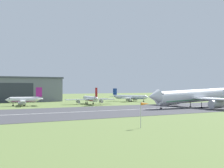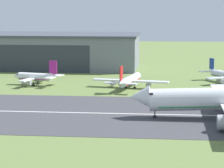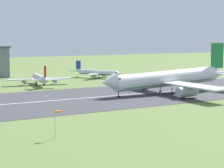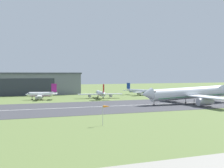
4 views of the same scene
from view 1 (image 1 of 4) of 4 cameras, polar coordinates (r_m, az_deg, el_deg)
The scene contains 8 objects.
ground_plane at distance 64.21m, azimuth 16.46°, elevation -8.07°, with size 607.89×607.89×0.00m, color olive.
runway_strip at distance 106.67m, azimuth -4.34°, elevation -5.04°, with size 367.89×46.37×0.06m, color #3D3D42.
runway_centreline at distance 106.67m, azimuth -4.34°, elevation -5.02°, with size 331.10×0.70×0.01m, color silver.
airplane_landing at distance 131.25m, azimuth 15.29°, elevation -2.15°, with size 49.92×52.39×16.11m.
airplane_parked_west at distance 177.54m, azimuth 3.33°, elevation -2.43°, with size 18.24×22.69×7.47m.
airplane_parked_centre at distance 142.62m, azimuth -15.75°, elevation -2.82°, with size 17.06×16.63×8.19m.
airplane_parked_east at distance 150.12m, azimuth -3.98°, elevation -2.74°, with size 24.23×24.07×8.02m.
windsock_pole at distance 64.69m, azimuth 5.99°, elevation -3.89°, with size 2.08×0.87×5.26m.
Camera 1 is at (-46.18, 8.20, 8.49)m, focal length 50.00 mm.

